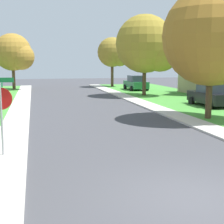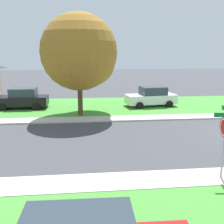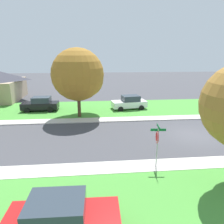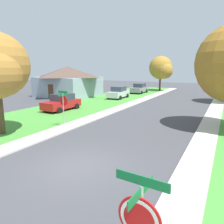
{
  "view_description": "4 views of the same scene",
  "coord_description": "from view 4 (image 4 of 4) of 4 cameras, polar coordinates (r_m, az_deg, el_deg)",
  "views": [
    {
      "loc": [
        -3.71,
        -7.09,
        3.29
      ],
      "look_at": [
        -0.82,
        5.16,
        1.4
      ],
      "focal_mm": 53.49,
      "sensor_mm": 36.0,
      "label": 1
    },
    {
      "loc": [
        -13.6,
        9.77,
        4.7
      ],
      "look_at": [
        0.92,
        8.27,
        1.4
      ],
      "focal_mm": 42.85,
      "sensor_mm": 36.0,
      "label": 2
    },
    {
      "loc": [
        -15.67,
        8.49,
        6.85
      ],
      "look_at": [
        2.95,
        6.77,
        1.4
      ],
      "focal_mm": 32.44,
      "sensor_mm": 36.0,
      "label": 3
    },
    {
      "loc": [
        5.7,
        -7.32,
        4.41
      ],
      "look_at": [
        -1.26,
        5.64,
        1.4
      ],
      "focal_mm": 34.78,
      "sensor_mm": 36.0,
      "label": 4
    }
  ],
  "objects": [
    {
      "name": "car_red_across_road",
      "position": [
        23.12,
        -13.06,
        2.48
      ],
      "size": [
        2.12,
        4.34,
        1.76
      ],
      "color": "red",
      "rests_on": "ground"
    },
    {
      "name": "tree_sidewalk_mid",
      "position": [
        42.5,
        12.91,
        11.11
      ],
      "size": [
        4.64,
        4.31,
        6.58
      ],
      "color": "#4C3823",
      "rests_on": "ground"
    },
    {
      "name": "car_silver_kerbside_mid",
      "position": [
        31.5,
        1.66,
        5.13
      ],
      "size": [
        2.18,
        4.38,
        1.76
      ],
      "color": "silver",
      "rests_on": "ground"
    },
    {
      "name": "stop_sign_far_corner",
      "position": [
        16.21,
        -12.64,
        2.33
      ],
      "size": [
        0.92,
        0.92,
        2.77
      ],
      "color": "#9E9EA3",
      "rests_on": "ground"
    },
    {
      "name": "house_left_setback",
      "position": [
        34.65,
        -11.5,
        7.99
      ],
      "size": [
        9.44,
        8.31,
        4.6
      ],
      "color": "#93A3B2",
      "rests_on": "ground"
    },
    {
      "name": "car_grey_driveway_right",
      "position": [
        38.16,
        7.19,
        6.17
      ],
      "size": [
        2.09,
        4.33,
        1.76
      ],
      "color": "gray",
      "rests_on": "ground"
    },
    {
      "name": "ground_plane",
      "position": [
        10.27,
        -9.01,
        -14.03
      ],
      "size": [
        120.0,
        120.0,
        0.0
      ],
      "primitive_type": "plane",
      "color": "#424247"
    },
    {
      "name": "sidewalk_east",
      "position": [
        19.83,
        24.62,
        -2.21
      ],
      "size": [
        1.4,
        56.0,
        0.1
      ],
      "primitive_type": "cube",
      "color": "beige",
      "rests_on": "ground"
    },
    {
      "name": "sidewalk_west",
      "position": [
        22.37,
        -0.07,
        0.33
      ],
      "size": [
        1.4,
        56.0,
        0.1
      ],
      "primitive_type": "cube",
      "color": "beige",
      "rests_on": "ground"
    },
    {
      "name": "lawn_west",
      "position": [
        24.9,
        -9.64,
        1.3
      ],
      "size": [
        8.0,
        56.0,
        0.08
      ],
      "primitive_type": "cube",
      "color": "#479338",
      "rests_on": "ground"
    }
  ]
}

